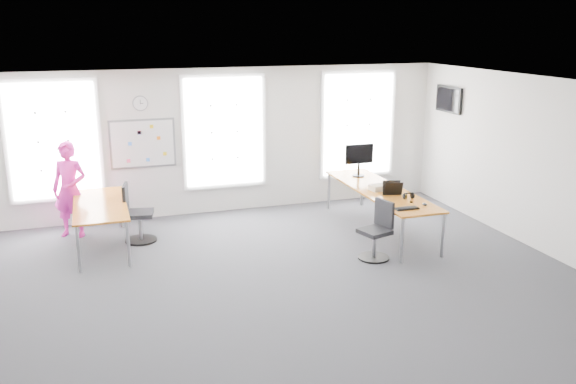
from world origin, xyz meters
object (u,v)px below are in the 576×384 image
object	(u,v)px
keyboard	(407,209)
headphones	(408,196)
desk_left	(100,207)
chair_left	(136,216)
desk_right	(380,192)
chair_right	(377,233)
person	(70,190)
monitor	(359,157)

from	to	relation	value
keyboard	headphones	distance (m)	0.65
desk_left	chair_left	xyz separation A→B (m)	(0.61, 0.14, -0.27)
desk_right	headphones	bearing A→B (deg)	-76.47
chair_right	person	xyz separation A→B (m)	(-4.90, 2.78, 0.46)
person	chair_left	bearing A→B (deg)	-6.50
desk_right	monitor	size ratio (longest dim) A/B	5.00
chair_right	person	bearing A→B (deg)	-135.96
desk_left	person	xyz separation A→B (m)	(-0.50, 0.82, 0.15)
person	headphones	size ratio (longest dim) A/B	9.15
desk_left	keyboard	distance (m)	5.32
chair_left	person	xyz separation A→B (m)	(-1.11, 0.67, 0.42)
desk_right	desk_left	distance (m)	5.13
headphones	monitor	xyz separation A→B (m)	(-0.15, 1.80, 0.35)
desk_left	chair_left	bearing A→B (deg)	13.26
person	keyboard	size ratio (longest dim) A/B	4.32
desk_right	chair_left	bearing A→B (deg)	169.76
keyboard	chair_right	bearing A→B (deg)	177.72
headphones	chair_right	bearing A→B (deg)	-129.81
keyboard	monitor	bearing A→B (deg)	84.35
keyboard	headphones	world-z (taller)	headphones
chair_left	desk_right	bearing A→B (deg)	-90.05
person	monitor	xyz separation A→B (m)	(5.62, -0.44, 0.32)
desk_left	keyboard	bearing A→B (deg)	-21.79
chair_left	keyboard	distance (m)	4.83
desk_left	headphones	size ratio (longest dim) A/B	11.37
person	keyboard	xyz separation A→B (m)	(5.44, -2.79, -0.07)
chair_right	headphones	bearing A→B (deg)	105.73
desk_left	chair_right	size ratio (longest dim) A/B	2.23
monitor	keyboard	bearing A→B (deg)	-94.99
desk_left	person	bearing A→B (deg)	121.42
desk_left	keyboard	world-z (taller)	keyboard
chair_right	keyboard	size ratio (longest dim) A/B	2.40
chair_left	keyboard	world-z (taller)	chair_left
desk_left	person	size ratio (longest dim) A/B	1.24
desk_right	person	bearing A→B (deg)	165.13
chair_right	chair_left	size ratio (longest dim) A/B	0.92
chair_left	headphones	bearing A→B (deg)	-98.34
desk_left	headphones	world-z (taller)	headphones
headphones	chair_left	bearing A→B (deg)	179.52
headphones	monitor	bearing A→B (deg)	112.74
keyboard	monitor	world-z (taller)	monitor
desk_right	person	distance (m)	5.78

